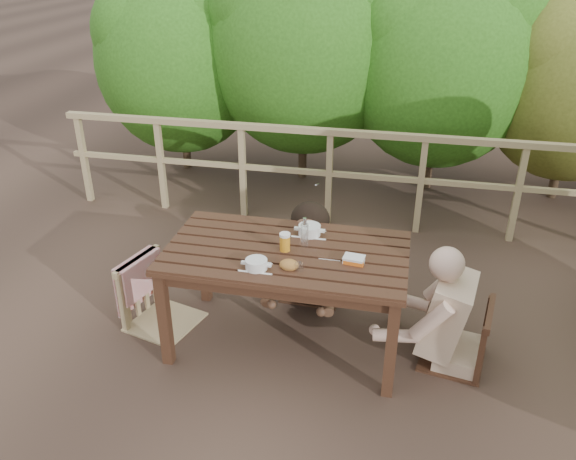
% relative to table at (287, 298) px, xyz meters
% --- Properties ---
extents(ground, '(60.00, 60.00, 0.00)m').
position_rel_table_xyz_m(ground, '(0.00, 0.00, -0.38)').
color(ground, '#4B362B').
rests_on(ground, ground).
extents(table, '(1.64, 0.92, 0.76)m').
position_rel_table_xyz_m(table, '(0.00, 0.00, 0.00)').
color(table, '#341E13').
rests_on(table, ground).
extents(chair_left, '(0.60, 0.60, 0.98)m').
position_rel_table_xyz_m(chair_left, '(-0.97, 0.02, 0.11)').
color(chair_left, tan).
rests_on(chair_left, ground).
extents(chair_far, '(0.49, 0.49, 0.96)m').
position_rel_table_xyz_m(chair_far, '(0.08, 0.69, 0.10)').
color(chair_far, '#341E13').
rests_on(chair_far, ground).
extents(chair_right, '(0.52, 0.52, 0.90)m').
position_rel_table_xyz_m(chair_right, '(1.19, 0.04, 0.07)').
color(chair_right, '#341E13').
rests_on(chair_right, ground).
extents(woman, '(0.57, 0.69, 1.35)m').
position_rel_table_xyz_m(woman, '(0.08, 0.71, 0.29)').
color(woman, black).
rests_on(woman, ground).
extents(diner_right, '(0.80, 0.70, 1.43)m').
position_rel_table_xyz_m(diner_right, '(1.22, 0.04, 0.34)').
color(diner_right, tan).
rests_on(diner_right, ground).
extents(railing, '(5.60, 0.10, 1.01)m').
position_rel_table_xyz_m(railing, '(0.00, 2.00, 0.12)').
color(railing, tan).
rests_on(railing, ground).
extents(hedge_row, '(6.60, 1.60, 3.80)m').
position_rel_table_xyz_m(hedge_row, '(0.40, 3.20, 1.52)').
color(hedge_row, '#2B6218').
rests_on(hedge_row, ground).
extents(soup_near, '(0.24, 0.24, 0.08)m').
position_rel_table_xyz_m(soup_near, '(-0.14, -0.28, 0.42)').
color(soup_near, silver).
rests_on(soup_near, table).
extents(soup_far, '(0.27, 0.27, 0.09)m').
position_rel_table_xyz_m(soup_far, '(0.11, 0.25, 0.42)').
color(soup_far, silver).
rests_on(soup_far, table).
extents(bread_roll, '(0.13, 0.10, 0.07)m').
position_rel_table_xyz_m(bread_roll, '(0.07, -0.23, 0.42)').
color(bread_roll, '#A16E31').
rests_on(bread_roll, table).
extents(beer_glass, '(0.07, 0.07, 0.14)m').
position_rel_table_xyz_m(beer_glass, '(-0.01, -0.01, 0.45)').
color(beer_glass, orange).
rests_on(beer_glass, table).
extents(bottle, '(0.05, 0.05, 0.23)m').
position_rel_table_xyz_m(bottle, '(0.11, 0.07, 0.49)').
color(bottle, silver).
rests_on(bottle, table).
extents(tumbler, '(0.06, 0.06, 0.07)m').
position_rel_table_xyz_m(tumbler, '(0.14, -0.25, 0.41)').
color(tumbler, silver).
rests_on(tumbler, table).
extents(butter_tub, '(0.15, 0.11, 0.06)m').
position_rel_table_xyz_m(butter_tub, '(0.47, -0.07, 0.41)').
color(butter_tub, white).
rests_on(butter_tub, table).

